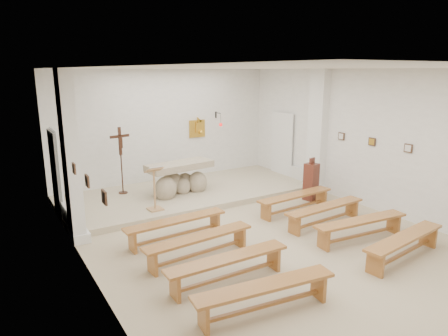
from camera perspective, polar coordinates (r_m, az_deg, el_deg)
ground at (r=8.61m, az=5.76°, el=-9.94°), size 7.00×10.00×0.00m
wall_left at (r=6.60m, az=-18.76°, el=-1.94°), size 0.02×10.00×3.50m
wall_right at (r=10.54m, az=21.32°, el=3.53°), size 0.02×10.00×3.50m
wall_back at (r=12.34m, az=-8.27°, el=5.70°), size 7.00×0.02×3.50m
ceiling at (r=7.89m, az=6.39°, el=13.96°), size 7.00×10.00×0.02m
sanctuary_platform at (r=11.38m, az=-4.97°, el=-3.55°), size 6.98×3.00×0.15m
pilaster_left at (r=8.53m, az=-21.07°, el=1.33°), size 0.26×0.55×3.50m
pilaster_right at (r=11.75m, az=13.20°, el=5.08°), size 0.26×0.55×3.50m
gold_wall_relief at (r=12.77m, az=-3.86°, el=5.63°), size 0.55×0.04×0.55m
sanctuary_lamp at (r=12.87m, az=-0.57°, el=6.44°), size 0.11×0.36×0.44m
station_frame_left_front at (r=5.86m, az=-16.74°, el=-4.03°), size 0.03×0.20×0.20m
station_frame_left_mid at (r=6.80m, az=-18.96°, el=-1.76°), size 0.03×0.20×0.20m
station_frame_left_rear at (r=7.75m, az=-20.64°, el=-0.05°), size 0.03×0.20×0.20m
station_frame_right_front at (r=10.07m, az=24.83°, el=2.59°), size 0.03×0.20×0.20m
station_frame_right_mid at (r=10.65m, az=20.39°, el=3.54°), size 0.03×0.20×0.20m
station_frame_right_rear at (r=11.28m, az=16.41°, el=4.38°), size 0.03×0.20×0.20m
radiator_left at (r=9.58m, az=-21.47°, el=-6.62°), size 0.10×0.85×0.52m
radiator_right at (r=12.58m, az=10.80°, el=-1.13°), size 0.10×0.85×0.52m
altar at (r=11.02m, az=-6.40°, el=-1.78°), size 1.91×0.93×0.95m
lectern at (r=9.73m, az=-9.88°, el=-2.87°), size 0.41×0.36×1.11m
crucifix_stand at (r=11.14m, az=-14.51°, el=1.73°), size 0.55×0.24×1.84m
potted_plant at (r=11.54m, az=-7.56°, el=-1.77°), size 0.51×0.48×0.47m
donation_pedestal at (r=11.09m, az=12.32°, el=-1.90°), size 0.37×0.37×1.18m
bench_left_front at (r=8.39m, az=-6.86°, el=-8.01°), size 2.23×0.45×0.47m
bench_right_front at (r=10.09m, az=10.15°, el=-4.34°), size 2.23×0.48×0.47m
bench_left_second at (r=7.56m, az=-3.58°, el=-10.48°), size 2.23×0.50×0.47m
bench_right_second at (r=9.41m, az=14.24°, el=-5.91°), size 2.23×0.47×0.47m
bench_left_third at (r=6.77m, az=0.56°, el=-13.48°), size 2.22×0.38×0.47m
bench_right_third at (r=8.79m, az=18.95°, el=-7.67°), size 2.24×0.58×0.47m
bench_left_fourth at (r=6.05m, az=5.87°, el=-17.14°), size 2.24×0.63×0.47m
bench_right_fourth at (r=8.25m, az=24.39°, el=-9.61°), size 2.24×0.60×0.47m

